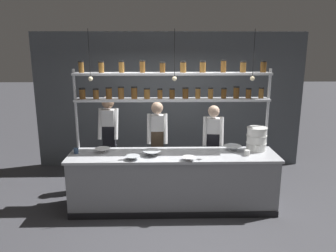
% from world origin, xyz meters
% --- Properties ---
extents(ground_plane, '(40.00, 40.00, 0.00)m').
position_xyz_m(ground_plane, '(0.00, 0.00, 0.00)').
color(ground_plane, '#3D3D42').
extents(back_wall, '(5.70, 0.12, 2.88)m').
position_xyz_m(back_wall, '(0.00, 2.04, 1.44)').
color(back_wall, '#4C5156').
rests_on(back_wall, ground_plane).
extents(prep_counter, '(3.30, 0.76, 0.92)m').
position_xyz_m(prep_counter, '(0.00, -0.00, 0.46)').
color(prep_counter, gray).
rests_on(prep_counter, ground_plane).
extents(spice_shelf_unit, '(3.19, 0.28, 2.37)m').
position_xyz_m(spice_shelf_unit, '(-0.01, 0.33, 1.90)').
color(spice_shelf_unit, '#B7BABF').
rests_on(spice_shelf_unit, ground_plane).
extents(chef_left, '(0.36, 0.30, 1.73)m').
position_xyz_m(chef_left, '(-1.13, 0.81, 1.00)').
color(chef_left, black).
rests_on(chef_left, ground_plane).
extents(chef_center, '(0.36, 0.29, 1.65)m').
position_xyz_m(chef_center, '(-0.25, 0.66, 0.95)').
color(chef_center, black).
rests_on(chef_center, ground_plane).
extents(chef_right, '(0.39, 0.30, 1.59)m').
position_xyz_m(chef_right, '(0.73, 0.62, 0.91)').
color(chef_right, black).
rests_on(chef_right, ground_plane).
extents(container_stack, '(0.33, 0.33, 0.38)m').
position_xyz_m(container_stack, '(1.37, 0.18, 1.11)').
color(container_stack, white).
rests_on(container_stack, prep_counter).
extents(prep_bowl_near_left, '(0.29, 0.29, 0.08)m').
position_xyz_m(prep_bowl_near_left, '(0.98, 0.17, 0.96)').
color(prep_bowl_near_left, silver).
rests_on(prep_bowl_near_left, prep_counter).
extents(prep_bowl_center_front, '(0.24, 0.24, 0.07)m').
position_xyz_m(prep_bowl_center_front, '(-1.13, 0.12, 0.95)').
color(prep_bowl_center_front, white).
rests_on(prep_bowl_center_front, prep_counter).
extents(prep_bowl_center_back, '(0.22, 0.22, 0.06)m').
position_xyz_m(prep_bowl_center_back, '(-0.62, -0.25, 0.95)').
color(prep_bowl_center_back, '#B2B7BC').
rests_on(prep_bowl_center_back, prep_counter).
extents(prep_bowl_near_right, '(0.21, 0.21, 0.06)m').
position_xyz_m(prep_bowl_near_right, '(0.22, -0.31, 0.95)').
color(prep_bowl_near_right, white).
rests_on(prep_bowl_near_right, prep_counter).
extents(prep_bowl_far_left, '(0.29, 0.29, 0.08)m').
position_xyz_m(prep_bowl_far_left, '(-0.33, -0.06, 0.96)').
color(prep_bowl_far_left, '#B2B7BC').
rests_on(prep_bowl_far_left, prep_counter).
extents(serving_cup_front, '(0.09, 0.09, 0.09)m').
position_xyz_m(serving_cup_front, '(1.16, -0.10, 0.96)').
color(serving_cup_front, silver).
rests_on(serving_cup_front, prep_counter).
extents(serving_cup_by_board, '(0.08, 0.08, 0.09)m').
position_xyz_m(serving_cup_by_board, '(-1.55, 0.07, 0.96)').
color(serving_cup_by_board, '#334C70').
rests_on(serving_cup_by_board, prep_counter).
extents(pendant_light_row, '(2.50, 0.07, 0.76)m').
position_xyz_m(pendant_light_row, '(-0.01, 0.00, 2.15)').
color(pendant_light_row, black).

